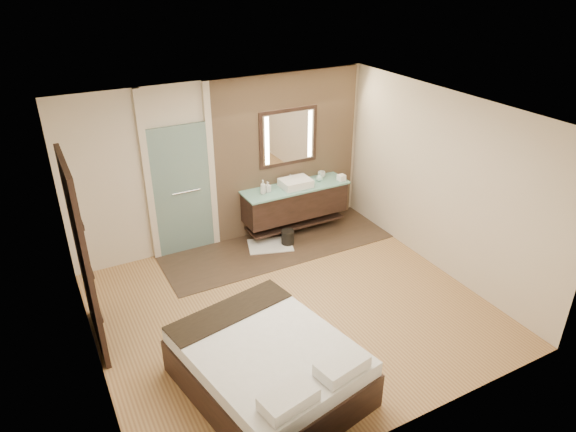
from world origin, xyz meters
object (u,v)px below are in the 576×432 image
vanity (295,201)px  bed (268,366)px  mirror_unit (288,137)px  waste_bin (288,238)px

vanity → bed: bearing=-123.3°
mirror_unit → bed: (-2.01, -3.30, -1.34)m
mirror_unit → vanity: bearing=-90.0°
bed → mirror_unit: bearing=47.8°
vanity → waste_bin: (-0.33, -0.35, -0.45)m
mirror_unit → waste_bin: 1.66m
bed → waste_bin: size_ratio=8.36×
vanity → bed: (-2.01, -3.06, -0.27)m
vanity → waste_bin: 0.66m
mirror_unit → waste_bin: mirror_unit is taller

